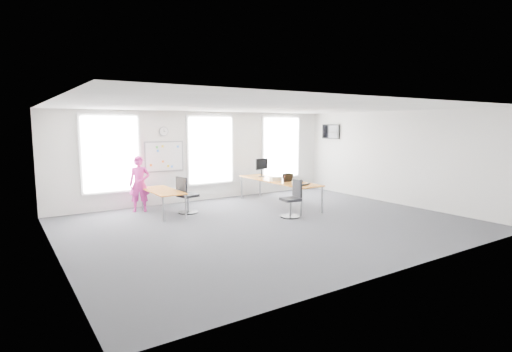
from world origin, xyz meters
TOP-DOWN VIEW (x-y plane):
  - floor at (0.00, 0.00)m, footprint 10.00×10.00m
  - ceiling at (0.00, 0.00)m, footprint 10.00×10.00m
  - wall_back at (0.00, 4.00)m, footprint 10.00×0.00m
  - wall_front at (0.00, -4.00)m, footprint 10.00×0.00m
  - wall_left at (-5.00, 0.00)m, footprint 0.00×10.00m
  - wall_right at (5.00, 0.00)m, footprint 0.00×10.00m
  - window_left at (-3.00, 3.97)m, footprint 1.60×0.06m
  - window_mid at (0.30, 3.97)m, footprint 1.60×0.06m
  - window_right at (3.30, 3.97)m, footprint 1.60×0.06m
  - desk_right at (1.60, 1.82)m, footprint 0.89×3.35m
  - desk_left at (-1.92, 2.65)m, footprint 0.76×1.90m
  - chair_right at (0.96, 0.30)m, footprint 0.56×0.56m
  - chair_left at (-1.33, 2.35)m, footprint 0.59×0.59m
  - person at (-2.37, 3.34)m, footprint 0.71×0.61m
  - whiteboard at (-1.35, 3.97)m, footprint 1.20×0.03m
  - wall_clock at (-1.35, 3.97)m, footprint 0.30×0.04m
  - tv at (4.95, 3.00)m, footprint 0.06×0.90m
  - keyboard at (1.52, 0.52)m, footprint 0.44×0.25m
  - mouse at (1.81, 0.60)m, footprint 0.10×0.14m
  - lens_cap at (1.71, 0.86)m, footprint 0.06×0.06m
  - headphones at (1.77, 0.97)m, footprint 0.17×0.09m
  - laptop_sleeve at (1.60, 1.34)m, footprint 0.33×0.19m
  - paper_stack at (1.44, 1.75)m, footprint 0.36×0.30m
  - monitor at (1.61, 2.78)m, footprint 0.55×0.23m

SIDE VIEW (x-z plane):
  - floor at x=0.00m, z-range 0.00..0.00m
  - chair_right at x=0.96m, z-range -0.06..0.98m
  - chair_left at x=-1.33m, z-range -0.07..1.01m
  - desk_left at x=-1.92m, z-range 0.29..0.98m
  - desk_right at x=1.60m, z-range 0.36..1.17m
  - lens_cap at x=1.71m, z-range 0.82..0.82m
  - keyboard at x=1.52m, z-range 0.82..0.84m
  - person at x=-2.37m, z-range 0.00..1.65m
  - mouse at x=1.81m, z-range 0.82..0.86m
  - headphones at x=1.77m, z-range 0.81..0.91m
  - paper_stack at x=1.44m, z-range 0.82..0.93m
  - laptop_sleeve at x=1.60m, z-range 0.81..1.08m
  - monitor at x=1.61m, z-range 0.88..1.50m
  - wall_back at x=0.00m, z-range -3.50..6.50m
  - wall_front at x=0.00m, z-range -3.50..6.50m
  - wall_left at x=-5.00m, z-range -3.50..6.50m
  - wall_right at x=5.00m, z-range -3.50..6.50m
  - whiteboard at x=-1.35m, z-range 1.10..2.00m
  - window_left at x=-3.00m, z-range 0.60..2.80m
  - window_mid at x=0.30m, z-range 0.60..2.80m
  - window_right at x=3.30m, z-range 0.60..2.80m
  - tv at x=4.95m, z-range 2.02..2.57m
  - wall_clock at x=-1.35m, z-range 2.20..2.50m
  - ceiling at x=0.00m, z-range 3.00..3.00m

